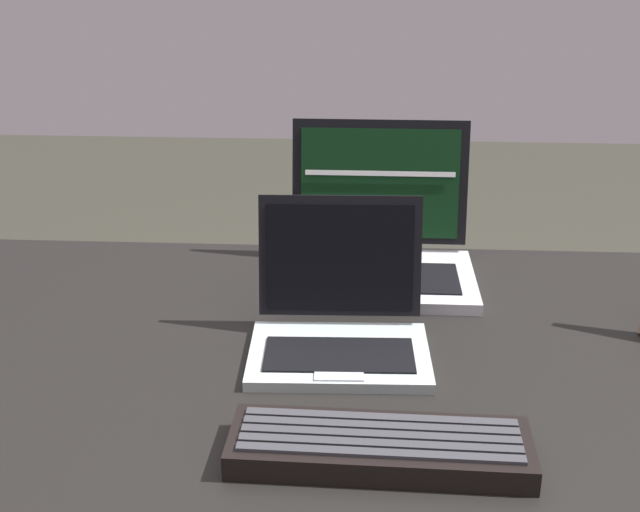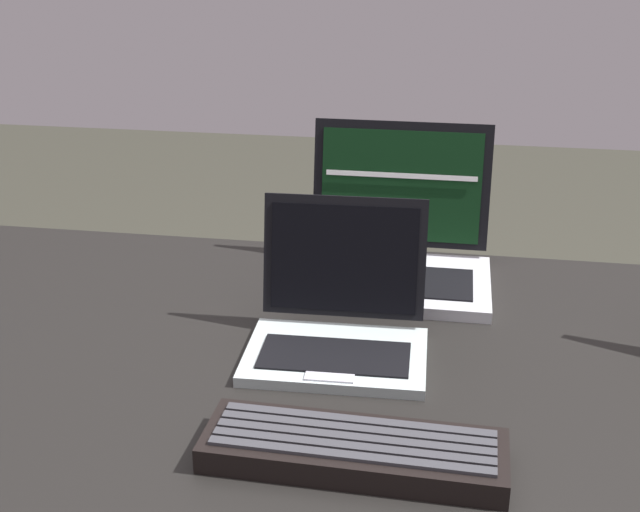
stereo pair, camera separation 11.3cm
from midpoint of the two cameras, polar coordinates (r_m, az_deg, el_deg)
name	(u,v)px [view 1 (the left image)]	position (r m, az deg, el deg)	size (l,w,h in m)	color
desk	(359,389)	(1.23, 0.00, -9.03)	(1.61, 0.81, 0.73)	black
laptop_front	(337,323)	(1.19, -1.54, -4.64)	(0.26, 0.22, 0.20)	#B0BEBE
laptop_rear	(377,248)	(1.43, 1.64, 0.48)	(0.32, 0.26, 0.25)	silver
external_keyboard	(377,447)	(0.98, 0.52, -12.89)	(0.35, 0.12, 0.04)	black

